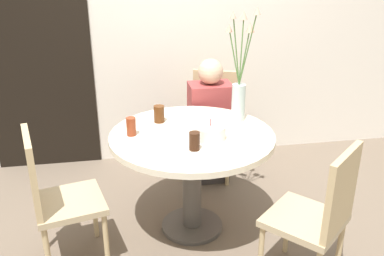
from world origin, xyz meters
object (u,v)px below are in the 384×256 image
object	(u,v)px
drink_glass_0	(131,126)
chair_right_flank	(54,193)
chair_near_front	(319,212)
drink_glass_1	(159,114)
person_woman	(210,125)
drink_glass_2	(194,141)
chair_left_flank	(213,118)
birthday_cake	(210,132)
side_plate	(214,117)
flower_vase	(240,83)

from	to	relation	value
drink_glass_0	chair_right_flank	bearing A→B (deg)	-152.12
chair_near_front	drink_glass_0	distance (m)	1.25
drink_glass_1	person_woman	xyz separation A→B (m)	(0.46, 0.44, -0.29)
drink_glass_0	drink_glass_2	size ratio (longest dim) A/B	1.08
chair_left_flank	drink_glass_1	bearing A→B (deg)	-109.71
chair_left_flank	chair_near_front	xyz separation A→B (m)	(0.27, -1.50, 0.00)
drink_glass_1	person_woman	bearing A→B (deg)	43.94
chair_right_flank	drink_glass_2	xyz separation A→B (m)	(0.84, -0.03, 0.29)
birthday_cake	side_plate	bearing A→B (deg)	73.90
chair_left_flank	person_woman	xyz separation A→B (m)	(-0.06, -0.15, -0.00)
drink_glass_1	drink_glass_2	size ratio (longest dim) A/B	1.06
chair_near_front	birthday_cake	bearing A→B (deg)	-90.19
drink_glass_0	drink_glass_2	world-z (taller)	drink_glass_0
side_plate	person_woman	world-z (taller)	person_woman
chair_near_front	drink_glass_1	size ratio (longest dim) A/B	7.56
chair_right_flank	chair_near_front	distance (m)	1.53
birthday_cake	side_plate	xyz separation A→B (m)	(0.10, 0.36, -0.04)
drink_glass_1	drink_glass_0	bearing A→B (deg)	-135.26
chair_right_flank	drink_glass_0	xyz separation A→B (m)	(0.48, 0.25, 0.29)
chair_left_flank	drink_glass_2	distance (m)	1.16
side_plate	person_woman	size ratio (longest dim) A/B	0.18
drink_glass_2	person_woman	world-z (taller)	person_woman
chair_left_flank	drink_glass_1	size ratio (longest dim) A/B	7.56
chair_near_front	side_plate	distance (m)	1.03
side_plate	chair_left_flank	bearing A→B (deg)	77.69
chair_left_flank	side_plate	distance (m)	0.64
chair_left_flank	flower_vase	world-z (taller)	flower_vase
side_plate	drink_glass_1	distance (m)	0.39
chair_near_front	side_plate	xyz separation A→B (m)	(-0.40, 0.92, 0.24)
side_plate	drink_glass_1	bearing A→B (deg)	-178.22
chair_near_front	person_woman	distance (m)	1.39
chair_near_front	drink_glass_2	xyz separation A→B (m)	(-0.62, 0.43, 0.29)
chair_near_front	flower_vase	size ratio (longest dim) A/B	1.14
chair_near_front	drink_glass_2	size ratio (longest dim) A/B	7.99
drink_glass_0	flower_vase	bearing A→B (deg)	10.45
flower_vase	birthday_cake	bearing A→B (deg)	-132.44
birthday_cake	drink_glass_2	xyz separation A→B (m)	(-0.12, -0.13, 0.01)
birthday_cake	drink_glass_0	distance (m)	0.51
birthday_cake	chair_right_flank	bearing A→B (deg)	-173.81
chair_right_flank	side_plate	xyz separation A→B (m)	(1.07, 0.46, 0.24)
chair_left_flank	chair_near_front	bearing A→B (deg)	-58.33
chair_left_flank	birthday_cake	bearing A→B (deg)	-82.34
drink_glass_0	drink_glass_1	xyz separation A→B (m)	(0.20, 0.20, -0.00)
drink_glass_0	side_plate	bearing A→B (deg)	19.65
flower_vase	chair_right_flank	bearing A→B (deg)	-162.28
chair_right_flank	person_woman	distance (m)	1.45
chair_near_front	flower_vase	xyz separation A→B (m)	(-0.24, 0.85, 0.50)
drink_glass_1	person_woman	distance (m)	0.70
chair_left_flank	drink_glass_0	world-z (taller)	chair_left_flank
side_plate	chair_right_flank	bearing A→B (deg)	-156.52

